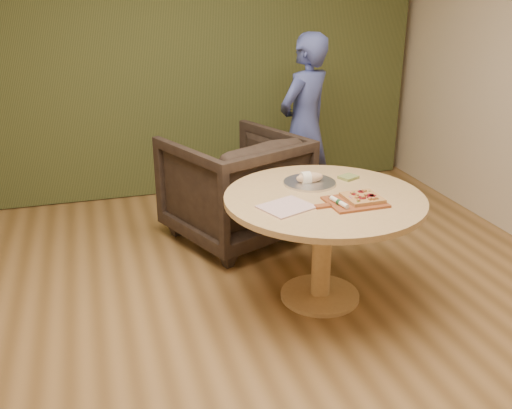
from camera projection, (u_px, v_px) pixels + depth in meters
The scene contains 12 objects.
room_shell at pixel (273, 119), 2.85m from camera, with size 5.04×6.04×2.84m.
curtain at pixel (177, 52), 5.43m from camera, with size 4.80×0.14×2.78m, color #353C1B.
pedestal_table at pixel (324, 216), 3.72m from camera, with size 1.30×1.30×0.75m.
pizza_paddle at pixel (354, 202), 3.55m from camera, with size 0.45×0.29×0.01m.
flatbread_pizza at pixel (363, 198), 3.57m from camera, with size 0.23×0.23×0.04m.
cutlery_roll at pixel (339, 202), 3.49m from camera, with size 0.06×0.20×0.03m.
newspaper at pixel (287, 207), 3.48m from camera, with size 0.30×0.25×0.01m, color white.
serving_tray at pixel (310, 183), 3.88m from camera, with size 0.36×0.36×0.02m.
bread_roll at pixel (308, 178), 3.87m from camera, with size 0.19×0.09×0.09m.
green_packet at pixel (348, 177), 3.98m from camera, with size 0.12×0.10×0.02m, color olive.
armchair at pixel (235, 182), 4.68m from camera, with size 0.96×0.90×0.99m, color black.
person_standing at pixel (304, 126), 5.11m from camera, with size 0.60×0.39×1.64m, color #3D498A.
Camera 1 is at (-0.89, -2.66, 2.06)m, focal length 40.00 mm.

